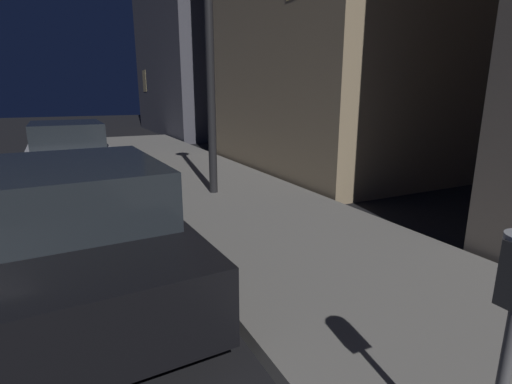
% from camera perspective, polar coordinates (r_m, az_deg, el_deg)
% --- Properties ---
extents(car_black, '(2.10, 4.09, 1.43)m').
position_cam_1_polar(car_black, '(4.45, -24.44, -4.98)').
color(car_black, black).
rests_on(car_black, ground).
extents(car_silver, '(2.03, 4.50, 1.43)m').
position_cam_1_polar(car_silver, '(10.45, -25.98, 5.31)').
color(car_silver, '#B7B7BF').
rests_on(car_silver, ground).
extents(street_lamp, '(0.44, 0.44, 4.94)m').
position_cam_1_polar(street_lamp, '(7.72, -7.01, 24.56)').
color(street_lamp, black).
rests_on(street_lamp, sidewalk).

